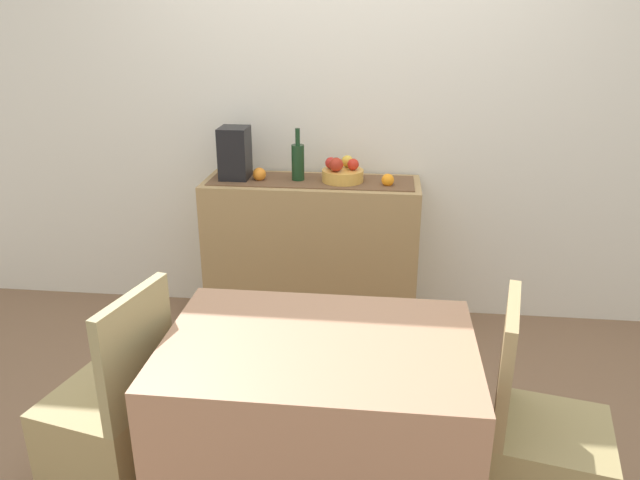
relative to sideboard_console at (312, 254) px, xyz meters
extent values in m
cube|color=#7E5F47|center=(0.18, -0.92, -0.46)|extent=(6.40, 6.40, 0.02)
cube|color=silver|center=(0.18, 0.26, 0.90)|extent=(6.40, 0.06, 2.70)
cube|color=tan|center=(0.00, 0.00, 0.00)|extent=(1.23, 0.42, 0.90)
cube|color=brown|center=(0.00, 0.00, 0.45)|extent=(1.15, 0.32, 0.01)
cylinder|color=gold|center=(0.17, 0.00, 0.49)|extent=(0.23, 0.23, 0.07)
sphere|color=#A72A19|center=(0.14, -0.04, 0.56)|extent=(0.08, 0.08, 0.08)
sphere|color=gold|center=(0.20, 0.06, 0.55)|extent=(0.07, 0.07, 0.07)
sphere|color=red|center=(0.11, 0.02, 0.55)|extent=(0.06, 0.06, 0.06)
sphere|color=red|center=(0.23, 0.00, 0.55)|extent=(0.06, 0.06, 0.06)
cylinder|color=#17371C|center=(-0.08, 0.00, 0.55)|extent=(0.07, 0.07, 0.21)
cylinder|color=#17371C|center=(-0.08, 0.00, 0.70)|extent=(0.03, 0.03, 0.09)
cube|color=black|center=(-0.44, 0.00, 0.60)|extent=(0.16, 0.18, 0.30)
sphere|color=orange|center=(0.43, -0.06, 0.48)|extent=(0.07, 0.07, 0.07)
sphere|color=orange|center=(-0.29, -0.02, 0.49)|extent=(0.08, 0.08, 0.08)
cube|color=tan|center=(0.21, -1.48, -0.08)|extent=(1.08, 0.74, 0.74)
cube|color=#9C8959|center=(-0.61, -1.48, -0.22)|extent=(0.48, 0.48, 0.45)
cube|color=#9B9163|center=(-0.43, -1.52, 0.23)|extent=(0.13, 0.40, 0.45)
cube|color=#9C8C5A|center=(1.03, -1.48, -0.22)|extent=(0.47, 0.47, 0.45)
cube|color=#A08A5C|center=(0.86, -1.45, 0.23)|extent=(0.12, 0.40, 0.45)
camera|label=1|loc=(0.42, -3.31, 1.37)|focal=34.10mm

